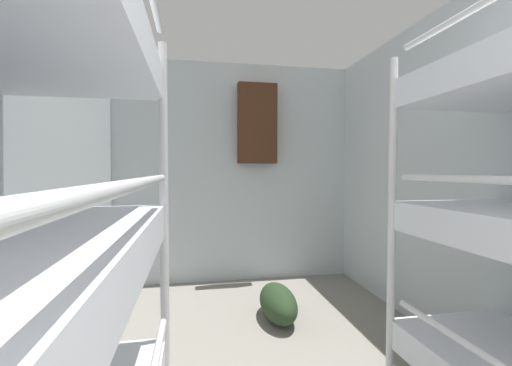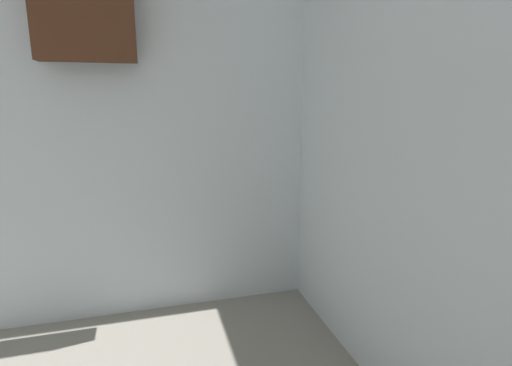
# 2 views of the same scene
# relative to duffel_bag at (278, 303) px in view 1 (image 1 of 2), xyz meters

# --- Properties ---
(wall_back) EXTENTS (2.82, 0.06, 2.51)m
(wall_back) POSITION_rel_duffel_bag_xyz_m (-0.23, 1.16, 1.11)
(wall_back) COLOR silver
(wall_back) RESTS_ON ground_plane
(duffel_bag) EXTENTS (0.29, 0.64, 0.29)m
(duffel_bag) POSITION_rel_duffel_bag_xyz_m (0.00, 0.00, 0.00)
(duffel_bag) COLOR #23381E
(duffel_bag) RESTS_ON ground_plane
(hanging_coat) EXTENTS (0.44, 0.12, 0.90)m
(hanging_coat) POSITION_rel_duffel_bag_xyz_m (0.01, 1.01, 1.67)
(hanging_coat) COLOR #472819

